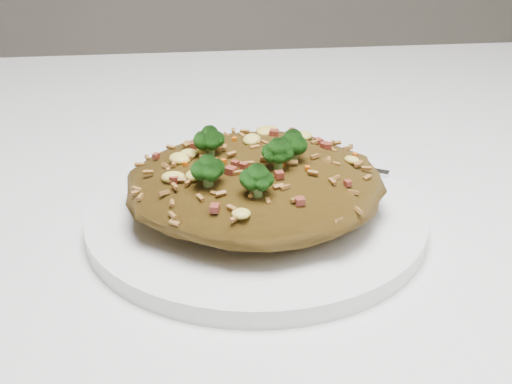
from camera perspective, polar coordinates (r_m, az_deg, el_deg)
The scene contains 4 objects.
dining_table at distance 0.67m, azimuth 3.37°, elevation -5.83°, with size 1.20×0.80×0.75m.
plate at distance 0.54m, azimuth 0.00°, elevation -2.06°, with size 0.26×0.26×0.01m, color white.
fried_rice at distance 0.53m, azimuth -0.01°, elevation 1.36°, with size 0.19×0.18×0.07m.
fork at distance 0.62m, azimuth 3.97°, elevation 2.57°, with size 0.15×0.09×0.00m.
Camera 1 is at (-0.10, -0.55, 1.02)m, focal length 50.00 mm.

